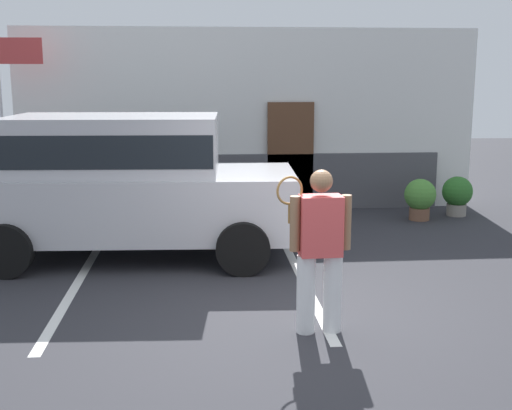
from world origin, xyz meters
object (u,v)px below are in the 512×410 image
object	(u,v)px
potted_plant_by_porch	(420,197)
flag_pole	(11,95)
parked_suv	(126,179)
tennis_player_man	(320,249)
potted_plant_secondary	(457,194)

from	to	relation	value
potted_plant_by_porch	flag_pole	xyz separation A→B (m)	(-7.30, 0.56, 1.85)
parked_suv	potted_plant_by_porch	size ratio (longest dim) A/B	6.19
tennis_player_man	flag_pole	world-z (taller)	flag_pole
parked_suv	flag_pole	xyz separation A→B (m)	(-2.25, 2.61, 1.12)
tennis_player_man	flag_pole	bearing A→B (deg)	-53.80
potted_plant_by_porch	flag_pole	world-z (taller)	flag_pole
parked_suv	flag_pole	size ratio (longest dim) A/B	1.42
parked_suv	tennis_player_man	xyz separation A→B (m)	(2.26, -3.06, -0.26)
potted_plant_secondary	flag_pole	world-z (taller)	flag_pole
parked_suv	potted_plant_secondary	distance (m)	6.37
tennis_player_man	potted_plant_by_porch	size ratio (longest dim) A/B	2.24
parked_suv	potted_plant_secondary	xyz separation A→B (m)	(5.87, 2.36, -0.73)
parked_suv	tennis_player_man	bearing A→B (deg)	-50.88
potted_plant_by_porch	potted_plant_secondary	bearing A→B (deg)	20.33
tennis_player_man	potted_plant_by_porch	bearing A→B (deg)	-120.91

